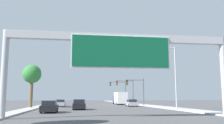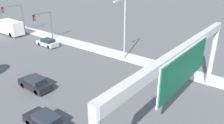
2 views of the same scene
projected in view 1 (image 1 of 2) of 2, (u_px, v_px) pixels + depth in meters
name	position (u px, v px, depth m)	size (l,w,h in m)	color
sidewalk_right	(135.00, 104.00, 64.52)	(3.00, 120.00, 0.15)	#B6B6B6
median_strip_left	(48.00, 104.00, 61.45)	(2.00, 120.00, 0.15)	#B6B6B6
sign_gantry	(121.00, 51.00, 22.50)	(20.45, 0.73, 7.52)	#B2B2B7
car_near_right	(132.00, 103.00, 49.51)	(1.79, 4.43, 1.38)	#A5A8AD
car_mid_right	(60.00, 103.00, 49.35)	(1.84, 4.75, 1.35)	#A5A8AD
car_far_center	(50.00, 107.00, 29.32)	(1.77, 4.41, 1.41)	black
car_near_left	(79.00, 105.00, 36.43)	(1.81, 4.33, 1.49)	black
truck_box_primary	(120.00, 98.00, 62.62)	(2.44, 8.69, 3.02)	navy
traffic_light_near_intersection	(138.00, 87.00, 52.97)	(3.95, 0.32, 5.74)	#4C4C4F
traffic_light_mid_block	(127.00, 88.00, 62.79)	(4.55, 0.32, 6.20)	#4C4C4F
traffic_light_far_intersection	(120.00, 88.00, 72.61)	(4.89, 0.32, 6.50)	#4C4C4F
palm_tree_background	(32.00, 75.00, 42.06)	(3.12, 3.12, 7.26)	brown
street_lamp_right	(173.00, 72.00, 36.28)	(2.68, 0.28, 9.17)	#B2B2B7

